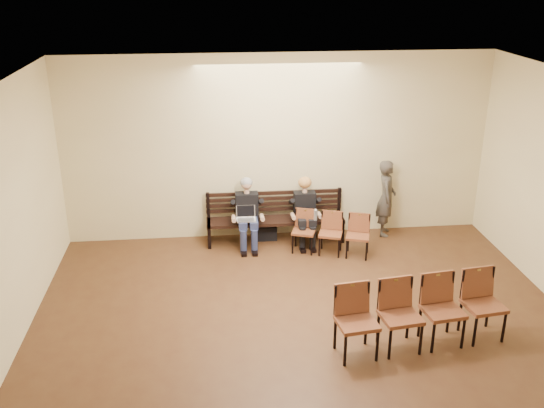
{
  "coord_description": "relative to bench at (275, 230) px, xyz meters",
  "views": [
    {
      "loc": [
        -1.27,
        -5.84,
        4.93
      ],
      "look_at": [
        -0.22,
        4.05,
        1.0
      ],
      "focal_mm": 40.0,
      "sensor_mm": 36.0,
      "label": 1
    }
  ],
  "objects": [
    {
      "name": "ground",
      "position": [
        0.09,
        -4.65,
        -0.23
      ],
      "size": [
        10.0,
        10.0,
        0.0
      ],
      "primitive_type": "plane",
      "color": "#52341C",
      "rests_on": "ground"
    },
    {
      "name": "room_walls",
      "position": [
        0.09,
        -3.86,
        2.31
      ],
      "size": [
        8.02,
        10.01,
        3.51
      ],
      "color": "beige",
      "rests_on": "ground"
    },
    {
      "name": "bench",
      "position": [
        0.0,
        0.0,
        0.0
      ],
      "size": [
        2.6,
        0.9,
        0.45
      ],
      "primitive_type": "cube",
      "color": "black",
      "rests_on": "ground"
    },
    {
      "name": "seated_man",
      "position": [
        -0.54,
        -0.12,
        0.4
      ],
      "size": [
        0.52,
        0.72,
        1.26
      ],
      "primitive_type": null,
      "color": "black",
      "rests_on": "ground"
    },
    {
      "name": "seated_woman",
      "position": [
        0.55,
        -0.12,
        0.35
      ],
      "size": [
        0.5,
        0.69,
        1.16
      ],
      "primitive_type": null,
      "color": "black",
      "rests_on": "ground"
    },
    {
      "name": "laptop",
      "position": [
        -0.57,
        -0.31,
        0.35
      ],
      "size": [
        0.41,
        0.35,
        0.26
      ],
      "primitive_type": "cube",
      "rotation": [
        0.0,
        0.0,
        0.23
      ],
      "color": "#BABABF",
      "rests_on": "bench"
    },
    {
      "name": "water_bottle",
      "position": [
        0.69,
        -0.42,
        0.34
      ],
      "size": [
        0.07,
        0.07,
        0.22
      ],
      "primitive_type": "cylinder",
      "rotation": [
        0.0,
        0.0,
        -0.03
      ],
      "color": "silver",
      "rests_on": "bench"
    },
    {
      "name": "bag",
      "position": [
        -0.16,
        0.1,
        -0.09
      ],
      "size": [
        0.38,
        0.27,
        0.28
      ],
      "primitive_type": "cube",
      "rotation": [
        0.0,
        0.0,
        -0.02
      ],
      "color": "black",
      "rests_on": "ground"
    },
    {
      "name": "passerby",
      "position": [
        2.16,
        0.1,
        0.64
      ],
      "size": [
        0.56,
        0.71,
        1.73
      ],
      "primitive_type": "imported",
      "rotation": [
        0.0,
        0.0,
        1.32
      ],
      "color": "#3D3832",
      "rests_on": "ground"
    },
    {
      "name": "chair_row_front",
      "position": [
        0.93,
        -0.65,
        0.16
      ],
      "size": [
        1.45,
        0.84,
        0.77
      ],
      "primitive_type": "cube",
      "rotation": [
        0.0,
        0.0,
        -0.32
      ],
      "color": "brown",
      "rests_on": "ground"
    },
    {
      "name": "chair_row_back",
      "position": [
        1.61,
        -3.63,
        0.27
      ],
      "size": [
        2.45,
        0.84,
        0.99
      ],
      "primitive_type": "cube",
      "rotation": [
        0.0,
        0.0,
        0.13
      ],
      "color": "brown",
      "rests_on": "ground"
    }
  ]
}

